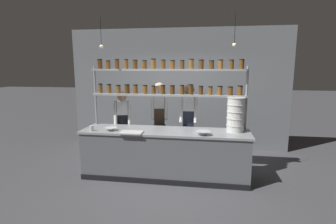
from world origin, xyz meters
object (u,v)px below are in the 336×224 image
at_px(spice_shelf_unit, 168,83).
at_px(chef_right, 189,120).
at_px(chef_center, 159,117).
at_px(container_stack, 236,115).
at_px(prep_bowl_center_front, 111,129).
at_px(prep_bowl_near_left, 203,133).
at_px(chef_left, 123,123).
at_px(serving_cup_front, 92,128).
at_px(cutting_board, 131,132).

bearing_deg(spice_shelf_unit, chef_right, 29.36).
relative_size(chef_center, container_stack, 2.80).
xyz_separation_m(spice_shelf_unit, prep_bowl_center_front, (-1.00, -0.50, -0.84)).
height_order(spice_shelf_unit, container_stack, spice_shelf_unit).
height_order(spice_shelf_unit, prep_bowl_near_left, spice_shelf_unit).
bearing_deg(container_stack, prep_bowl_center_front, -172.57).
relative_size(chef_left, container_stack, 2.51).
height_order(spice_shelf_unit, prep_bowl_center_front, spice_shelf_unit).
bearing_deg(chef_center, serving_cup_front, -146.94).
bearing_deg(spice_shelf_unit, container_stack, -8.95).
bearing_deg(spice_shelf_unit, chef_center, 120.87).
height_order(cutting_board, serving_cup_front, serving_cup_front).
distance_m(chef_left, serving_cup_front, 0.87).
distance_m(chef_right, container_stack, 1.02).
relative_size(chef_left, prep_bowl_center_front, 7.33).
bearing_deg(serving_cup_front, prep_bowl_near_left, 0.31).
bearing_deg(chef_right, container_stack, -26.65).
xyz_separation_m(chef_right, prep_bowl_center_front, (-1.40, -0.73, -0.08)).
xyz_separation_m(chef_right, container_stack, (0.90, -0.43, 0.21)).
height_order(container_stack, prep_bowl_near_left, container_stack).
distance_m(spice_shelf_unit, container_stack, 1.43).
xyz_separation_m(chef_center, prep_bowl_near_left, (0.96, -0.96, -0.08)).
distance_m(chef_center, serving_cup_front, 1.48).
relative_size(chef_center, prep_bowl_near_left, 6.85).
bearing_deg(chef_left, spice_shelf_unit, -29.60).
bearing_deg(serving_cup_front, chef_left, 66.86).
height_order(chef_right, serving_cup_front, chef_right).
xyz_separation_m(spice_shelf_unit, chef_center, (-0.24, 0.40, -0.76)).
bearing_deg(prep_bowl_center_front, chef_center, 50.07).
bearing_deg(serving_cup_front, chef_right, 24.54).
bearing_deg(chef_right, prep_bowl_near_left, -69.00).
height_order(chef_right, prep_bowl_center_front, chef_right).
relative_size(cutting_board, prep_bowl_near_left, 1.55).
height_order(chef_center, prep_bowl_near_left, chef_center).
distance_m(chef_left, container_stack, 2.37).
distance_m(prep_bowl_near_left, serving_cup_front, 2.07).
relative_size(chef_center, chef_right, 1.01).
bearing_deg(container_stack, chef_center, 158.46).
bearing_deg(serving_cup_front, chef_center, 41.39).
bearing_deg(cutting_board, prep_bowl_center_front, 164.67).
bearing_deg(prep_bowl_center_front, cutting_board, -15.33).
height_order(prep_bowl_center_front, serving_cup_front, serving_cup_front).
bearing_deg(prep_bowl_near_left, prep_bowl_center_front, 178.08).
xyz_separation_m(chef_left, chef_center, (0.77, 0.18, 0.13)).
bearing_deg(serving_cup_front, spice_shelf_unit, 23.02).
bearing_deg(spice_shelf_unit, serving_cup_front, -156.98).
distance_m(chef_center, chef_right, 0.67).
relative_size(chef_right, container_stack, 2.77).
bearing_deg(prep_bowl_near_left, chef_right, 111.95).
relative_size(chef_center, serving_cup_front, 18.00).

